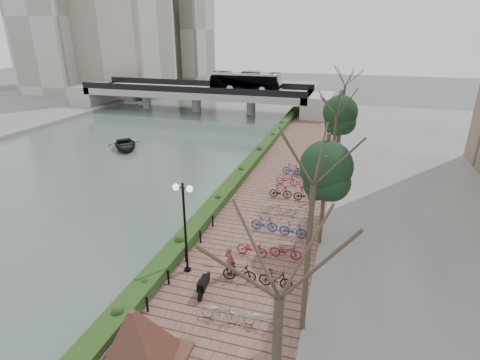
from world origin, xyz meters
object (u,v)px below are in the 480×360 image
at_px(lamppost, 184,209).
at_px(boat, 125,145).
at_px(motorcycle, 204,283).
at_px(pedestrian, 230,261).
at_px(granite_monument, 135,340).

distance_m(lamppost, boat, 25.09).
height_order(lamppost, boat, lamppost).
bearing_deg(motorcycle, pedestrian, 59.17).
xyz_separation_m(granite_monument, lamppost, (-0.78, 6.00, 2.19)).
relative_size(granite_monument, boat, 1.03).
distance_m(motorcycle, pedestrian, 1.78).
height_order(granite_monument, pedestrian, granite_monument).
bearing_deg(granite_monument, boat, 123.81).
distance_m(granite_monument, motorcycle, 4.80).
xyz_separation_m(lamppost, pedestrian, (2.19, 0.27, -2.68)).
height_order(lamppost, motorcycle, lamppost).
relative_size(granite_monument, lamppost, 1.00).
xyz_separation_m(granite_monument, boat, (-16.76, 25.02, -1.29)).
relative_size(lamppost, pedestrian, 2.98).
distance_m(granite_monument, lamppost, 6.44).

